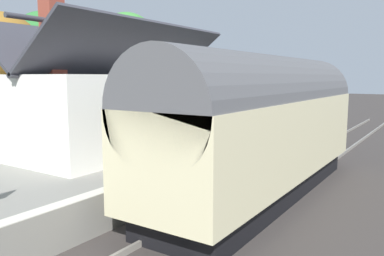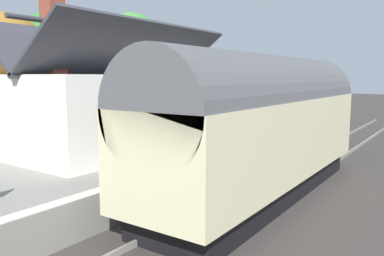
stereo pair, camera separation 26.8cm
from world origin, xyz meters
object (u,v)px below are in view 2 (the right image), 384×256
(train, at_px, (263,125))
(station_building, at_px, (114,108))
(planter_corner_building, at_px, (217,117))
(tree_distant, at_px, (131,45))
(tree_far_right, at_px, (6,53))
(tree_behind_building, at_px, (49,45))
(bench_mid_platform, at_px, (243,119))
(planter_bench_right, at_px, (254,127))
(planter_edge_near, at_px, (278,118))
(planter_edge_far, at_px, (147,151))

(train, distance_m, station_building, 5.75)
(planter_corner_building, height_order, tree_distant, tree_distant)
(tree_far_right, height_order, tree_behind_building, tree_behind_building)
(station_building, xyz_separation_m, planter_corner_building, (10.06, 1.61, -1.26))
(bench_mid_platform, xyz_separation_m, tree_far_right, (-7.87, 8.66, 3.36))
(train, xyz_separation_m, planter_bench_right, (4.85, 2.59, -0.80))
(tree_far_right, xyz_separation_m, tree_behind_building, (4.58, 3.15, 0.81))
(planter_edge_near, distance_m, tree_behind_building, 14.62)
(planter_edge_near, relative_size, planter_edge_far, 0.87)
(planter_edge_far, distance_m, tree_behind_building, 15.59)
(planter_bench_right, height_order, planter_edge_far, planter_edge_far)
(station_building, height_order, bench_mid_platform, station_building)
(station_building, distance_m, planter_corner_building, 10.26)
(train, bearing_deg, tree_far_right, 91.87)
(planter_bench_right, relative_size, planter_edge_far, 0.96)
(bench_mid_platform, height_order, tree_far_right, tree_far_right)
(station_building, bearing_deg, train, -83.69)
(bench_mid_platform, bearing_deg, tree_far_right, 132.24)
(planter_edge_far, distance_m, tree_distant, 13.70)
(train, relative_size, tree_far_right, 1.61)
(tree_far_right, relative_size, tree_behind_building, 0.88)
(station_building, height_order, tree_far_right, tree_far_right)
(train, relative_size, tree_distant, 1.42)
(station_building, distance_m, bench_mid_platform, 8.23)
(tree_distant, bearing_deg, planter_corner_building, -62.08)
(planter_edge_far, xyz_separation_m, tree_distant, (9.17, 9.29, 4.15))
(bench_mid_platform, height_order, planter_corner_building, bench_mid_platform)
(bench_mid_platform, bearing_deg, planter_bench_right, -143.60)
(train, xyz_separation_m, tree_behind_building, (4.15, 16.32, 3.39))
(station_building, relative_size, bench_mid_platform, 5.70)
(planter_corner_building, height_order, tree_far_right, tree_far_right)
(train, height_order, bench_mid_platform, train)
(tree_distant, bearing_deg, planter_edge_near, -73.88)
(bench_mid_platform, relative_size, tree_distant, 0.19)
(planter_bench_right, distance_m, planter_edge_far, 7.07)
(planter_edge_near, xyz_separation_m, planter_corner_building, (-0.02, 3.95, -0.13))
(station_building, distance_m, planter_bench_right, 6.39)
(tree_far_right, bearing_deg, tree_behind_building, 34.54)
(planter_edge_near, bearing_deg, tree_behind_building, 112.22)
(planter_bench_right, distance_m, planter_edge_near, 4.66)
(tree_distant, relative_size, tree_far_right, 1.13)
(planter_edge_far, bearing_deg, tree_far_right, 80.26)
(planter_edge_near, bearing_deg, planter_edge_far, -176.78)
(planter_edge_far, distance_m, tree_far_right, 11.12)
(tree_distant, height_order, tree_behind_building, tree_behind_building)
(planter_edge_far, height_order, planter_corner_building, planter_edge_far)
(planter_edge_near, bearing_deg, tree_distant, 106.12)
(planter_bench_right, distance_m, tree_distant, 10.51)
(planter_bench_right, bearing_deg, tree_distant, 77.40)
(tree_distant, bearing_deg, tree_behind_building, 122.92)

